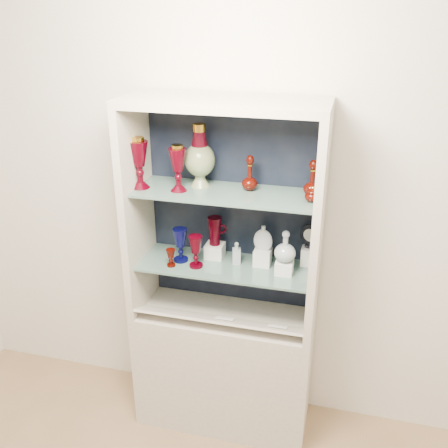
% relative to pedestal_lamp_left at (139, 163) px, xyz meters
% --- Properties ---
extents(wall_back, '(3.50, 0.02, 2.80)m').
position_rel_pedestal_lamp_left_xyz_m(wall_back, '(0.44, 0.24, -0.20)').
color(wall_back, silver).
rests_on(wall_back, ground).
extents(cabinet_base, '(1.00, 0.40, 0.75)m').
position_rel_pedestal_lamp_left_xyz_m(cabinet_base, '(0.44, 0.02, -1.23)').
color(cabinet_base, '#B8AF9C').
rests_on(cabinet_base, ground).
extents(cabinet_back_panel, '(0.98, 0.02, 1.15)m').
position_rel_pedestal_lamp_left_xyz_m(cabinet_back_panel, '(0.44, 0.21, -0.28)').
color(cabinet_back_panel, black).
rests_on(cabinet_back_panel, cabinet_base).
extents(cabinet_side_left, '(0.04, 0.40, 1.15)m').
position_rel_pedestal_lamp_left_xyz_m(cabinet_side_left, '(-0.04, 0.02, -0.28)').
color(cabinet_side_left, '#B8AF9C').
rests_on(cabinet_side_left, cabinet_base).
extents(cabinet_side_right, '(0.04, 0.40, 1.15)m').
position_rel_pedestal_lamp_left_xyz_m(cabinet_side_right, '(0.92, 0.02, -0.28)').
color(cabinet_side_right, '#B8AF9C').
rests_on(cabinet_side_right, cabinet_base).
extents(cabinet_top_cap, '(1.00, 0.40, 0.04)m').
position_rel_pedestal_lamp_left_xyz_m(cabinet_top_cap, '(0.44, 0.02, 0.32)').
color(cabinet_top_cap, '#B8AF9C').
rests_on(cabinet_top_cap, cabinet_side_left).
extents(shelf_lower, '(0.92, 0.34, 0.01)m').
position_rel_pedestal_lamp_left_xyz_m(shelf_lower, '(0.44, 0.04, -0.56)').
color(shelf_lower, slate).
rests_on(shelf_lower, cabinet_side_left).
extents(shelf_upper, '(0.92, 0.34, 0.01)m').
position_rel_pedestal_lamp_left_xyz_m(shelf_upper, '(0.44, 0.04, -0.14)').
color(shelf_upper, slate).
rests_on(shelf_upper, cabinet_side_left).
extents(label_ledge, '(0.92, 0.17, 0.09)m').
position_rel_pedestal_lamp_left_xyz_m(label_ledge, '(0.44, -0.09, -0.82)').
color(label_ledge, '#B8AF9C').
rests_on(label_ledge, cabinet_base).
extents(label_card_0, '(0.10, 0.06, 0.03)m').
position_rel_pedestal_lamp_left_xyz_m(label_card_0, '(0.76, -0.09, -0.81)').
color(label_card_0, white).
rests_on(label_card_0, label_ledge).
extents(label_card_1, '(0.10, 0.06, 0.03)m').
position_rel_pedestal_lamp_left_xyz_m(label_card_1, '(0.47, -0.09, -0.81)').
color(label_card_1, white).
rests_on(label_card_1, label_ledge).
extents(pedestal_lamp_left, '(0.12, 0.12, 0.27)m').
position_rel_pedestal_lamp_left_xyz_m(pedestal_lamp_left, '(0.00, 0.00, 0.00)').
color(pedestal_lamp_left, '#3F000B').
rests_on(pedestal_lamp_left, shelf_upper).
extents(pedestal_lamp_right, '(0.12, 0.12, 0.24)m').
position_rel_pedestal_lamp_left_xyz_m(pedestal_lamp_right, '(0.21, 0.01, -0.01)').
color(pedestal_lamp_right, '#3F000B').
rests_on(pedestal_lamp_right, shelf_upper).
extents(enamel_urn, '(0.20, 0.20, 0.33)m').
position_rel_pedestal_lamp_left_xyz_m(enamel_urn, '(0.29, 0.10, 0.03)').
color(enamel_urn, '#0F4415').
rests_on(enamel_urn, shelf_upper).
extents(ruby_decanter_a, '(0.09, 0.09, 0.21)m').
position_rel_pedestal_lamp_left_xyz_m(ruby_decanter_a, '(0.55, 0.10, -0.03)').
color(ruby_decanter_a, '#440B03').
rests_on(ruby_decanter_a, shelf_upper).
extents(ruby_decanter_b, '(0.11, 0.11, 0.20)m').
position_rel_pedestal_lamp_left_xyz_m(ruby_decanter_b, '(0.87, 0.10, -0.04)').
color(ruby_decanter_b, '#440B03').
rests_on(ruby_decanter_b, shelf_upper).
extents(lidded_bowl, '(0.09, 0.09, 0.08)m').
position_rel_pedestal_lamp_left_xyz_m(lidded_bowl, '(0.88, 0.02, -0.09)').
color(lidded_bowl, '#440B03').
rests_on(lidded_bowl, shelf_upper).
extents(cobalt_goblet, '(0.10, 0.10, 0.19)m').
position_rel_pedestal_lamp_left_xyz_m(cobalt_goblet, '(0.19, 0.03, -0.46)').
color(cobalt_goblet, '#05063F').
rests_on(cobalt_goblet, shelf_lower).
extents(ruby_goblet_tall, '(0.08, 0.08, 0.18)m').
position_rel_pedestal_lamp_left_xyz_m(ruby_goblet_tall, '(0.29, -0.01, -0.46)').
color(ruby_goblet_tall, '#3F000B').
rests_on(ruby_goblet_tall, shelf_lower).
extents(ruby_goblet_small, '(0.06, 0.06, 0.10)m').
position_rel_pedestal_lamp_left_xyz_m(ruby_goblet_small, '(0.16, -0.04, -0.50)').
color(ruby_goblet_small, '#440B03').
rests_on(ruby_goblet_small, shelf_lower).
extents(riser_ruby_pitcher, '(0.10, 0.10, 0.08)m').
position_rel_pedestal_lamp_left_xyz_m(riser_ruby_pitcher, '(0.36, 0.12, -0.51)').
color(riser_ruby_pitcher, silver).
rests_on(riser_ruby_pitcher, shelf_lower).
extents(ruby_pitcher, '(0.14, 0.12, 0.16)m').
position_rel_pedestal_lamp_left_xyz_m(ruby_pitcher, '(0.36, 0.12, -0.39)').
color(ruby_pitcher, '#3F000B').
rests_on(ruby_pitcher, riser_ruby_pitcher).
extents(clear_square_bottle, '(0.05, 0.05, 0.13)m').
position_rel_pedestal_lamp_left_xyz_m(clear_square_bottle, '(0.50, 0.08, -0.49)').
color(clear_square_bottle, '#98A8B1').
rests_on(clear_square_bottle, shelf_lower).
extents(riser_flat_flask, '(0.09, 0.09, 0.09)m').
position_rel_pedestal_lamp_left_xyz_m(riser_flat_flask, '(0.64, 0.10, -0.51)').
color(riser_flat_flask, silver).
rests_on(riser_flat_flask, shelf_lower).
extents(flat_flask, '(0.11, 0.05, 0.14)m').
position_rel_pedestal_lamp_left_xyz_m(flat_flask, '(0.64, 0.10, -0.39)').
color(flat_flask, silver).
rests_on(flat_flask, riser_flat_flask).
extents(riser_clear_round_decanter, '(0.09, 0.09, 0.07)m').
position_rel_pedestal_lamp_left_xyz_m(riser_clear_round_decanter, '(0.76, 0.03, -0.52)').
color(riser_clear_round_decanter, silver).
rests_on(riser_clear_round_decanter, shelf_lower).
extents(clear_round_decanter, '(0.13, 0.13, 0.17)m').
position_rel_pedestal_lamp_left_xyz_m(clear_round_decanter, '(0.76, 0.03, -0.40)').
color(clear_round_decanter, '#98A8B1').
rests_on(clear_round_decanter, riser_clear_round_decanter).
extents(riser_cameo_medallion, '(0.08, 0.08, 0.10)m').
position_rel_pedestal_lamp_left_xyz_m(riser_cameo_medallion, '(0.88, 0.16, -0.50)').
color(riser_cameo_medallion, silver).
rests_on(riser_cameo_medallion, shelf_lower).
extents(cameo_medallion, '(0.12, 0.08, 0.14)m').
position_rel_pedestal_lamp_left_xyz_m(cameo_medallion, '(0.88, 0.16, -0.38)').
color(cameo_medallion, black).
rests_on(cameo_medallion, riser_cameo_medallion).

